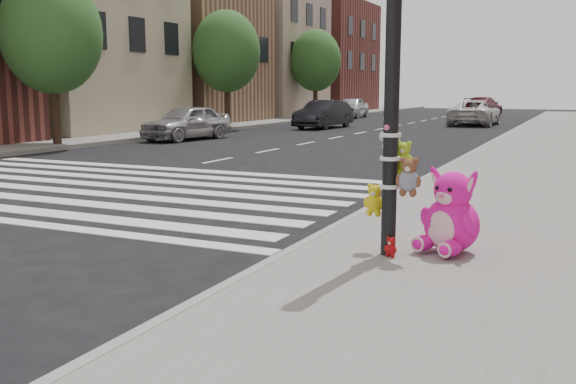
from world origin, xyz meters
The scene contains 19 objects.
ground centered at (0.00, 0.00, 0.00)m, with size 120.00×120.00×0.00m, color black.
sidewalk_far centered at (-13.50, 20.00, 0.07)m, with size 6.00×80.00×0.14m, color slate.
curb_edge centered at (1.55, 10.00, 0.07)m, with size 0.12×80.00×0.15m, color gray.
crosswalk centered at (-4.50, 5.20, 0.01)m, with size 11.00×6.00×0.01m, color silver, non-canonical shape.
bld_far_b centered at (-15.50, 17.00, 5.50)m, with size 6.00×8.00×11.00m, color #B3A98A.
bld_far_c centered at (-15.50, 26.00, 4.00)m, with size 6.00×8.00×8.00m, color #9D7353.
bld_far_d centered at (-15.50, 35.00, 5.00)m, with size 6.00×8.00×10.00m, color tan.
bld_far_e centered at (-15.50, 46.00, 4.50)m, with size 6.00×10.00×9.00m, color brown.
signal_pole centered at (2.62, 1.81, 1.79)m, with size 0.68×0.49×4.00m.
tree_far_a centered at (-11.20, 11.00, 3.65)m, with size 3.20×3.20×5.44m.
tree_far_b centered at (-11.20, 22.00, 3.65)m, with size 3.20×3.20×5.44m.
tree_far_c centered at (-11.20, 33.00, 3.65)m, with size 3.20×3.20×5.44m.
pink_bunny centered at (3.19, 2.17, 0.53)m, with size 0.79×0.85×0.95m.
red_teddy centered at (2.66, 1.69, 0.25)m, with size 0.15×0.11×0.22m, color #AC1112, non-canonical shape.
car_silver_far centered at (-9.25, 15.61, 0.66)m, with size 1.56×3.88×1.32m, color #B5B5BA.
car_dark_far centered at (-7.23, 24.52, 0.68)m, with size 1.44×4.13×1.36m, color black.
car_white_near centered at (-0.93, 30.23, 0.66)m, with size 2.18×4.72×1.31m, color silver.
car_maroon_near centered at (-2.26, 42.47, 0.67)m, with size 1.89×4.64×1.35m, color #521725.
car_silver_deep centered at (-9.80, 35.95, 0.69)m, with size 1.63×4.05×1.38m, color silver.
Camera 1 is at (4.47, -4.81, 1.92)m, focal length 40.00 mm.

